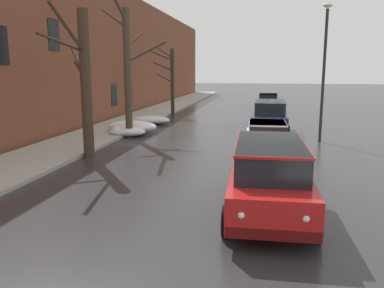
{
  "coord_description": "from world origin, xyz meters",
  "views": [
    {
      "loc": [
        2.4,
        -3.01,
        3.56
      ],
      "look_at": [
        -0.18,
        10.93,
        0.87
      ],
      "focal_mm": 36.9,
      "sensor_mm": 36.0,
      "label": 1
    }
  ],
  "objects_px": {
    "bare_tree_second_along_sidewalk": "(84,81)",
    "bare_tree_far_down_block": "(171,79)",
    "bare_tree_mid_block": "(128,68)",
    "suv_red_approaching_near_lane": "(269,175)",
    "sedan_grey_parked_far_down_block": "(268,109)",
    "sedan_white_parked_kerbside_close": "(267,138)",
    "street_lamp_post": "(324,67)",
    "suv_darkblue_parked_kerbside_mid": "(270,116)",
    "sedan_black_queued_behind_truck": "(268,101)"
  },
  "relations": [
    {
      "from": "bare_tree_far_down_block",
      "to": "sedan_white_parked_kerbside_close",
      "type": "bearing_deg",
      "value": -61.75
    },
    {
      "from": "sedan_black_queued_behind_truck",
      "to": "bare_tree_mid_block",
      "type": "bearing_deg",
      "value": -114.8
    },
    {
      "from": "bare_tree_second_along_sidewalk",
      "to": "bare_tree_mid_block",
      "type": "bearing_deg",
      "value": 89.11
    },
    {
      "from": "bare_tree_far_down_block",
      "to": "sedan_white_parked_kerbside_close",
      "type": "height_order",
      "value": "bare_tree_far_down_block"
    },
    {
      "from": "suv_darkblue_parked_kerbside_mid",
      "to": "street_lamp_post",
      "type": "distance_m",
      "value": 4.27
    },
    {
      "from": "bare_tree_far_down_block",
      "to": "sedan_black_queued_behind_truck",
      "type": "relative_size",
      "value": 1.37
    },
    {
      "from": "bare_tree_second_along_sidewalk",
      "to": "sedan_white_parked_kerbside_close",
      "type": "distance_m",
      "value": 7.76
    },
    {
      "from": "bare_tree_second_along_sidewalk",
      "to": "bare_tree_far_down_block",
      "type": "relative_size",
      "value": 1.1
    },
    {
      "from": "sedan_white_parked_kerbside_close",
      "to": "sedan_black_queued_behind_truck",
      "type": "bearing_deg",
      "value": 89.63
    },
    {
      "from": "bare_tree_second_along_sidewalk",
      "to": "bare_tree_mid_block",
      "type": "relative_size",
      "value": 0.75
    },
    {
      "from": "bare_tree_far_down_block",
      "to": "sedan_white_parked_kerbside_close",
      "type": "distance_m",
      "value": 15.58
    },
    {
      "from": "bare_tree_second_along_sidewalk",
      "to": "street_lamp_post",
      "type": "xyz_separation_m",
      "value": [
        9.86,
        5.31,
        0.57
      ]
    },
    {
      "from": "bare_tree_far_down_block",
      "to": "sedan_grey_parked_far_down_block",
      "type": "xyz_separation_m",
      "value": [
        7.37,
        -1.39,
        -2.05
      ]
    },
    {
      "from": "bare_tree_second_along_sidewalk",
      "to": "bare_tree_far_down_block",
      "type": "xyz_separation_m",
      "value": [
        -0.06,
        15.06,
        -0.29
      ]
    },
    {
      "from": "bare_tree_mid_block",
      "to": "suv_darkblue_parked_kerbside_mid",
      "type": "bearing_deg",
      "value": 19.74
    },
    {
      "from": "bare_tree_mid_block",
      "to": "sedan_grey_parked_far_down_block",
      "type": "height_order",
      "value": "bare_tree_mid_block"
    },
    {
      "from": "suv_darkblue_parked_kerbside_mid",
      "to": "bare_tree_far_down_block",
      "type": "bearing_deg",
      "value": 134.9
    },
    {
      "from": "bare_tree_mid_block",
      "to": "suv_red_approaching_near_lane",
      "type": "height_order",
      "value": "bare_tree_mid_block"
    },
    {
      "from": "bare_tree_mid_block",
      "to": "sedan_white_parked_kerbside_close",
      "type": "distance_m",
      "value": 8.48
    },
    {
      "from": "bare_tree_mid_block",
      "to": "sedan_white_parked_kerbside_close",
      "type": "relative_size",
      "value": 1.84
    },
    {
      "from": "bare_tree_far_down_block",
      "to": "street_lamp_post",
      "type": "height_order",
      "value": "street_lamp_post"
    },
    {
      "from": "bare_tree_far_down_block",
      "to": "suv_darkblue_parked_kerbside_mid",
      "type": "distance_m",
      "value": 10.73
    },
    {
      "from": "suv_red_approaching_near_lane",
      "to": "sedan_black_queued_behind_truck",
      "type": "bearing_deg",
      "value": 89.79
    },
    {
      "from": "street_lamp_post",
      "to": "bare_tree_second_along_sidewalk",
      "type": "bearing_deg",
      "value": -151.69
    },
    {
      "from": "sedan_white_parked_kerbside_close",
      "to": "sedan_grey_parked_far_down_block",
      "type": "xyz_separation_m",
      "value": [
        0.06,
        12.21,
        -0.0
      ]
    },
    {
      "from": "sedan_white_parked_kerbside_close",
      "to": "street_lamp_post",
      "type": "relative_size",
      "value": 0.64
    },
    {
      "from": "bare_tree_second_along_sidewalk",
      "to": "bare_tree_far_down_block",
      "type": "distance_m",
      "value": 15.06
    },
    {
      "from": "sedan_black_queued_behind_truck",
      "to": "bare_tree_far_down_block",
      "type": "bearing_deg",
      "value": -142.65
    },
    {
      "from": "bare_tree_mid_block",
      "to": "bare_tree_far_down_block",
      "type": "bearing_deg",
      "value": 90.76
    },
    {
      "from": "bare_tree_second_along_sidewalk",
      "to": "sedan_grey_parked_far_down_block",
      "type": "height_order",
      "value": "bare_tree_second_along_sidewalk"
    },
    {
      "from": "bare_tree_second_along_sidewalk",
      "to": "bare_tree_mid_block",
      "type": "xyz_separation_m",
      "value": [
        0.08,
        4.94,
        0.56
      ]
    },
    {
      "from": "street_lamp_post",
      "to": "bare_tree_mid_block",
      "type": "bearing_deg",
      "value": -177.8
    },
    {
      "from": "sedan_grey_parked_far_down_block",
      "to": "bare_tree_far_down_block",
      "type": "bearing_deg",
      "value": 169.3
    },
    {
      "from": "suv_red_approaching_near_lane",
      "to": "suv_darkblue_parked_kerbside_mid",
      "type": "relative_size",
      "value": 1.02
    },
    {
      "from": "bare_tree_mid_block",
      "to": "bare_tree_far_down_block",
      "type": "height_order",
      "value": "bare_tree_mid_block"
    },
    {
      "from": "sedan_white_parked_kerbside_close",
      "to": "bare_tree_mid_block",
      "type": "bearing_deg",
      "value": 154.12
    },
    {
      "from": "sedan_white_parked_kerbside_close",
      "to": "suv_darkblue_parked_kerbside_mid",
      "type": "xyz_separation_m",
      "value": [
        0.16,
        6.11,
        0.24
      ]
    },
    {
      "from": "bare_tree_second_along_sidewalk",
      "to": "suv_red_approaching_near_lane",
      "type": "relative_size",
      "value": 1.22
    },
    {
      "from": "sedan_white_parked_kerbside_close",
      "to": "suv_red_approaching_near_lane",
      "type": "bearing_deg",
      "value": -89.74
    },
    {
      "from": "suv_red_approaching_near_lane",
      "to": "street_lamp_post",
      "type": "distance_m",
      "value": 11.23
    },
    {
      "from": "bare_tree_mid_block",
      "to": "suv_red_approaching_near_lane",
      "type": "xyz_separation_m",
      "value": [
        7.2,
        -10.23,
        -2.66
      ]
    },
    {
      "from": "bare_tree_second_along_sidewalk",
      "to": "bare_tree_far_down_block",
      "type": "bearing_deg",
      "value": 90.22
    },
    {
      "from": "bare_tree_far_down_block",
      "to": "suv_red_approaching_near_lane",
      "type": "distance_m",
      "value": 21.71
    },
    {
      "from": "sedan_black_queued_behind_truck",
      "to": "street_lamp_post",
      "type": "height_order",
      "value": "street_lamp_post"
    },
    {
      "from": "bare_tree_far_down_block",
      "to": "street_lamp_post",
      "type": "bearing_deg",
      "value": -44.5
    },
    {
      "from": "bare_tree_mid_block",
      "to": "street_lamp_post",
      "type": "bearing_deg",
      "value": 2.2
    },
    {
      "from": "suv_red_approaching_near_lane",
      "to": "sedan_black_queued_behind_truck",
      "type": "xyz_separation_m",
      "value": [
        0.09,
        26.02,
        -0.24
      ]
    },
    {
      "from": "bare_tree_mid_block",
      "to": "street_lamp_post",
      "type": "relative_size",
      "value": 1.19
    },
    {
      "from": "suv_red_approaching_near_lane",
      "to": "suv_darkblue_parked_kerbside_mid",
      "type": "height_order",
      "value": "same"
    },
    {
      "from": "suv_red_approaching_near_lane",
      "to": "sedan_grey_parked_far_down_block",
      "type": "height_order",
      "value": "suv_red_approaching_near_lane"
    }
  ]
}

